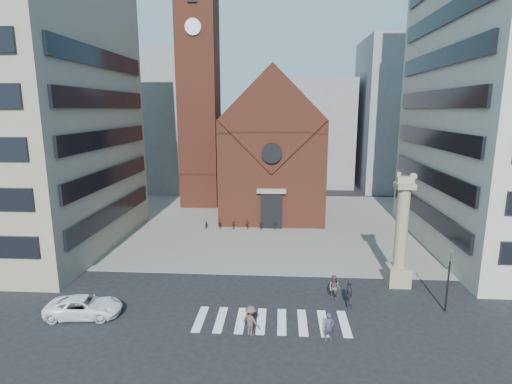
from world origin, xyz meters
TOP-DOWN VIEW (x-y plane):
  - ground at (0.00, 0.00)m, footprint 120.00×120.00m
  - piazza at (0.00, 19.00)m, footprint 46.00×30.00m
  - zebra_crossing at (0.55, -3.00)m, footprint 10.20×3.20m
  - church at (0.00, 25.04)m, footprint 12.00×16.65m
  - campanile at (-10.00, 28.00)m, footprint 5.50×5.50m
  - building_left at (-24.00, 10.00)m, footprint 18.00×20.00m
  - bg_block_left at (-20.00, 40.00)m, footprint 16.00×14.00m
  - bg_block_mid at (6.00, 45.00)m, footprint 14.00×12.00m
  - bg_block_right at (22.00, 42.00)m, footprint 16.00×14.00m
  - lion_column at (10.01, 3.00)m, footprint 1.63×1.60m
  - traffic_light at (12.00, -1.00)m, footprint 0.13×0.16m
  - white_car at (-11.53, -3.11)m, footprint 4.88×2.61m
  - pedestrian_0 at (3.91, -4.85)m, footprint 0.68×0.51m
  - pedestrian_1 at (4.84, 0.10)m, footprint 1.12×1.06m
  - pedestrian_2 at (5.68, -0.92)m, footprint 0.57×1.18m
  - pedestrian_3 at (-0.63, -4.63)m, footprint 1.38×1.23m
  - scooter_0 at (-7.30, 16.70)m, footprint 0.75×1.66m
  - scooter_1 at (-5.76, 16.70)m, footprint 0.62×1.59m
  - scooter_2 at (-4.23, 16.70)m, footprint 0.75×1.66m
  - scooter_3 at (-2.69, 16.70)m, footprint 0.62×1.59m
  - scooter_4 at (-1.16, 16.70)m, footprint 0.75×1.66m
  - scooter_5 at (0.38, 16.70)m, footprint 0.62×1.59m

SIDE VIEW (x-z plane):
  - ground at x=0.00m, z-range 0.00..0.00m
  - zebra_crossing at x=0.55m, z-range 0.00..0.01m
  - piazza at x=0.00m, z-range 0.00..0.05m
  - scooter_0 at x=-7.30m, z-range 0.05..0.89m
  - scooter_2 at x=-4.23m, z-range 0.05..0.89m
  - scooter_4 at x=-1.16m, z-range 0.05..0.89m
  - scooter_1 at x=-5.76m, z-range 0.05..0.98m
  - scooter_3 at x=-2.69m, z-range 0.05..0.98m
  - scooter_5 at x=0.38m, z-range 0.05..0.98m
  - white_car at x=-11.53m, z-range 0.00..1.30m
  - pedestrian_0 at x=3.91m, z-range 0.00..1.66m
  - pedestrian_1 at x=4.84m, z-range 0.00..1.83m
  - pedestrian_3 at x=-0.63m, z-range 0.00..1.85m
  - pedestrian_2 at x=5.68m, z-range 0.00..1.96m
  - traffic_light at x=12.00m, z-range 0.14..4.44m
  - lion_column at x=10.01m, z-range -0.88..7.79m
  - church at x=0.00m, z-range -1.02..16.98m
  - bg_block_mid at x=6.00m, z-range 0.00..18.00m
  - bg_block_left at x=-20.00m, z-range 0.00..22.00m
  - bg_block_right at x=22.00m, z-range 0.00..24.00m
  - building_left at x=-24.00m, z-range 0.00..26.00m
  - campanile at x=-10.00m, z-range 0.14..31.34m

